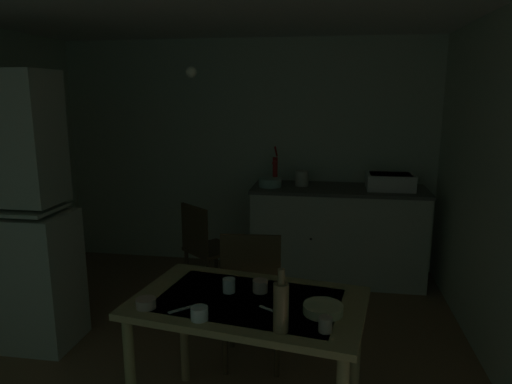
% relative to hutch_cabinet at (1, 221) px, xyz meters
% --- Properties ---
extents(ground_plane, '(4.93, 4.93, 0.00)m').
position_rel_hutch_cabinet_xyz_m(ground_plane, '(1.44, 0.12, -0.93)').
color(ground_plane, '#8C6546').
extents(wall_back, '(4.03, 0.10, 2.38)m').
position_rel_hutch_cabinet_xyz_m(wall_back, '(1.44, 1.97, 0.26)').
color(wall_back, beige).
rests_on(wall_back, ground).
extents(hutch_cabinet, '(1.01, 0.46, 1.99)m').
position_rel_hutch_cabinet_xyz_m(hutch_cabinet, '(0.00, 0.00, 0.00)').
color(hutch_cabinet, beige).
rests_on(hutch_cabinet, ground).
extents(counter_cabinet, '(1.69, 0.64, 0.93)m').
position_rel_hutch_cabinet_xyz_m(counter_cabinet, '(2.42, 1.60, -0.46)').
color(counter_cabinet, beige).
rests_on(counter_cabinet, ground).
extents(sink_basin, '(0.44, 0.34, 0.15)m').
position_rel_hutch_cabinet_xyz_m(sink_basin, '(2.90, 1.60, 0.08)').
color(sink_basin, white).
rests_on(sink_basin, counter_cabinet).
extents(hand_pump, '(0.05, 0.27, 0.39)m').
position_rel_hutch_cabinet_xyz_m(hand_pump, '(1.79, 1.65, 0.17)').
color(hand_pump, '#B21E19').
rests_on(hand_pump, counter_cabinet).
extents(mixing_bowl_counter, '(0.22, 0.22, 0.08)m').
position_rel_hutch_cabinet_xyz_m(mixing_bowl_counter, '(1.76, 1.55, 0.04)').
color(mixing_bowl_counter, '#ADD1C1').
rests_on(mixing_bowl_counter, counter_cabinet).
extents(stoneware_crock, '(0.13, 0.13, 0.15)m').
position_rel_hutch_cabinet_xyz_m(stoneware_crock, '(2.06, 1.65, 0.08)').
color(stoneware_crock, beige).
rests_on(stoneware_crock, counter_cabinet).
extents(dining_table, '(1.30, 0.90, 0.77)m').
position_rel_hutch_cabinet_xyz_m(dining_table, '(1.93, -0.66, -0.26)').
color(dining_table, tan).
rests_on(dining_table, ground).
extents(chair_far_side, '(0.43, 0.43, 0.98)m').
position_rel_hutch_cabinet_xyz_m(chair_far_side, '(1.85, -0.08, -0.43)').
color(chair_far_side, '#49351F').
rests_on(chair_far_side, ground).
extents(chair_by_counter, '(0.56, 0.56, 0.87)m').
position_rel_hutch_cabinet_xyz_m(chair_by_counter, '(1.24, 1.00, -0.47)').
color(chair_by_counter, '#49321D').
rests_on(chair_by_counter, ground).
extents(serving_bowl_wide, '(0.20, 0.20, 0.04)m').
position_rel_hutch_cabinet_xyz_m(serving_bowl_wide, '(2.32, -0.76, -0.14)').
color(serving_bowl_wide, beige).
rests_on(serving_bowl_wide, dining_table).
extents(soup_bowl_small, '(0.10, 0.10, 0.05)m').
position_rel_hutch_cabinet_xyz_m(soup_bowl_small, '(1.43, -0.84, -0.14)').
color(soup_bowl_small, tan).
rests_on(soup_bowl_small, dining_table).
extents(teacup_mint, '(0.06, 0.06, 0.07)m').
position_rel_hutch_cabinet_xyz_m(teacup_mint, '(2.33, -0.94, -0.13)').
color(teacup_mint, tan).
rests_on(teacup_mint, dining_table).
extents(teacup_cream, '(0.08, 0.08, 0.07)m').
position_rel_hutch_cabinet_xyz_m(teacup_cream, '(1.97, -0.56, -0.13)').
color(teacup_cream, tan).
rests_on(teacup_cream, dining_table).
extents(mug_dark, '(0.07, 0.07, 0.08)m').
position_rel_hutch_cabinet_xyz_m(mug_dark, '(1.81, -0.59, -0.12)').
color(mug_dark, white).
rests_on(mug_dark, dining_table).
extents(mug_tall, '(0.08, 0.08, 0.06)m').
position_rel_hutch_cabinet_xyz_m(mug_tall, '(1.73, -0.92, -0.13)').
color(mug_tall, white).
rests_on(mug_tall, dining_table).
extents(glass_bottle, '(0.07, 0.07, 0.30)m').
position_rel_hutch_cabinet_xyz_m(glass_bottle, '(2.13, -0.96, -0.04)').
color(glass_bottle, olive).
rests_on(glass_bottle, dining_table).
extents(table_knife, '(0.16, 0.10, 0.00)m').
position_rel_hutch_cabinet_xyz_m(table_knife, '(2.07, -0.78, -0.16)').
color(table_knife, silver).
rests_on(table_knife, dining_table).
extents(teaspoon_near_bowl, '(0.11, 0.10, 0.00)m').
position_rel_hutch_cabinet_xyz_m(teaspoon_near_bowl, '(1.61, -0.84, -0.16)').
color(teaspoon_near_bowl, beige).
rests_on(teaspoon_near_bowl, dining_table).
extents(pendant_bulb, '(0.08, 0.08, 0.08)m').
position_rel_hutch_cabinet_xyz_m(pendant_bulb, '(1.32, 0.42, 1.05)').
color(pendant_bulb, '#F9EFCC').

